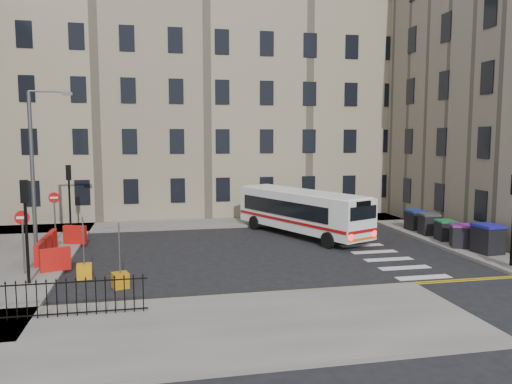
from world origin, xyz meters
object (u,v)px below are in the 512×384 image
object	(u,v)px
bus	(301,210)
wheelie_bin_c	(445,230)
bollard_chevron	(120,280)
streetlamp	(32,168)
wheelie_bin_b	(460,236)
wheelie_bin_a	(488,239)
wheelie_bin_d	(429,224)
bollard_yellow	(84,271)
wheelie_bin_e	(415,220)

from	to	relation	value
bus	wheelie_bin_c	bearing A→B (deg)	-50.33
wheelie_bin_c	bollard_chevron	world-z (taller)	wheelie_bin_c
streetlamp	bus	distance (m)	14.91
wheelie_bin_b	bollard_chevron	bearing A→B (deg)	-145.28
wheelie_bin_a	wheelie_bin_c	bearing A→B (deg)	88.99
bus	wheelie_bin_d	distance (m)	7.59
wheelie_bin_a	bus	bearing A→B (deg)	131.66
wheelie_bin_b	bollard_yellow	xyz separation A→B (m)	(-18.63, -1.56, -0.46)
wheelie_bin_c	bollard_yellow	world-z (taller)	wheelie_bin_c
wheelie_bin_c	bollard_yellow	distance (m)	19.13
wheelie_bin_d	bollard_chevron	size ratio (longest dim) A/B	2.12
bollard_yellow	bollard_chevron	world-z (taller)	same
wheelie_bin_a	wheelie_bin_b	bearing A→B (deg)	102.66
wheelie_bin_a	bollard_yellow	bearing A→B (deg)	173.78
bus	wheelie_bin_e	size ratio (longest dim) A/B	8.00
bollard_yellow	bus	bearing A→B (deg)	30.79
streetlamp	wheelie_bin_e	world-z (taller)	streetlamp
bus	bollard_yellow	distance (m)	13.50
wheelie_bin_c	streetlamp	bearing A→B (deg)	-178.99
wheelie_bin_e	bollard_yellow	bearing A→B (deg)	-164.58
wheelie_bin_d	wheelie_bin_e	world-z (taller)	wheelie_bin_d
bus	wheelie_bin_d	bearing A→B (deg)	-38.73
wheelie_bin_b	wheelie_bin_c	world-z (taller)	wheelie_bin_b
streetlamp	bollard_yellow	distance (m)	7.23
bus	wheelie_bin_c	size ratio (longest dim) A/B	8.60
streetlamp	wheelie_bin_b	xyz separation A→B (m)	(21.63, -3.64, -3.58)
bollard_yellow	bollard_chevron	distance (m)	2.28
wheelie_bin_c	wheelie_bin_d	world-z (taller)	wheelie_bin_d
wheelie_bin_b	bollard_chevron	xyz separation A→B (m)	(-17.07, -3.24, -0.46)
bus	bollard_yellow	size ratio (longest dim) A/B	16.29
wheelie_bin_a	bollard_yellow	world-z (taller)	wheelie_bin_a
wheelie_bin_d	wheelie_bin_e	xyz separation A→B (m)	(0.01, 1.63, -0.02)
wheelie_bin_a	bollard_chevron	size ratio (longest dim) A/B	2.41
wheelie_bin_a	wheelie_bin_d	world-z (taller)	wheelie_bin_a
wheelie_bin_b	bollard_yellow	size ratio (longest dim) A/B	2.31
wheelie_bin_d	bollard_chevron	xyz separation A→B (m)	(-17.30, -6.65, -0.49)
wheelie_bin_c	bollard_chevron	size ratio (longest dim) A/B	1.89
bus	streetlamp	bearing A→B (deg)	162.49
wheelie_bin_c	bollard_yellow	xyz separation A→B (m)	(-18.84, -3.29, -0.42)
streetlamp	bollard_yellow	xyz separation A→B (m)	(3.00, -5.20, -4.04)
streetlamp	wheelie_bin_a	distance (m)	23.00
streetlamp	wheelie_bin_b	bearing A→B (deg)	-9.54
wheelie_bin_b	bollard_yellow	distance (m)	18.70
streetlamp	wheelie_bin_e	xyz separation A→B (m)	(21.87, 1.41, -3.57)
wheelie_bin_b	wheelie_bin_a	bearing A→B (deg)	-46.94
streetlamp	wheelie_bin_a	world-z (taller)	streetlamp
wheelie_bin_b	bollard_yellow	world-z (taller)	wheelie_bin_b
wheelie_bin_e	bus	bearing A→B (deg)	173.98
streetlamp	bus	size ratio (longest dim) A/B	0.83
bus	wheelie_bin_a	bearing A→B (deg)	-66.04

